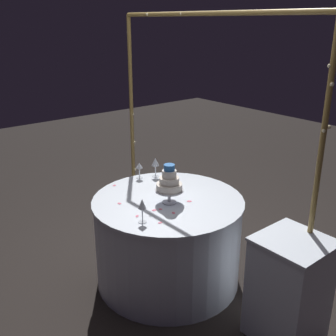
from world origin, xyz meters
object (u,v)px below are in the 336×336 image
object	(u,v)px
wine_glass_0	(155,163)
tiered_cake	(169,183)
wine_glass_1	(142,205)
side_table	(289,289)
main_table	(168,240)
wine_glass_2	(139,166)
decorative_arch	(205,109)

from	to	relation	value
wine_glass_0	tiered_cake	bearing A→B (deg)	-26.94
wine_glass_1	side_table	bearing A→B (deg)	35.19
main_table	tiered_cake	xyz separation A→B (m)	(0.05, -0.03, 0.53)
main_table	wine_glass_2	world-z (taller)	wine_glass_2
decorative_arch	side_table	distance (m)	1.45
side_table	wine_glass_2	distance (m)	1.60
main_table	wine_glass_0	xyz separation A→B (m)	(-0.45, 0.22, 0.50)
decorative_arch	side_table	size ratio (longest dim) A/B	2.83
main_table	tiered_cake	distance (m)	0.53
tiered_cake	wine_glass_0	xyz separation A→B (m)	(-0.50, 0.26, -0.03)
wine_glass_2	wine_glass_1	bearing A→B (deg)	-34.16
wine_glass_2	decorative_arch	bearing A→B (deg)	28.88
decorative_arch	main_table	world-z (taller)	decorative_arch
main_table	wine_glass_0	distance (m)	0.71
main_table	wine_glass_1	xyz separation A→B (m)	(0.18, -0.38, 0.50)
main_table	tiered_cake	size ratio (longest dim) A/B	3.84
decorative_arch	main_table	xyz separation A→B (m)	(-0.00, -0.37, -1.03)
side_table	tiered_cake	distance (m)	1.12
main_table	wine_glass_0	world-z (taller)	wine_glass_0
decorative_arch	main_table	size ratio (longest dim) A/B	1.77
wine_glass_0	decorative_arch	bearing A→B (deg)	18.02
decorative_arch	wine_glass_0	distance (m)	0.71
tiered_cake	wine_glass_1	distance (m)	0.37
wine_glass_1	wine_glass_2	distance (m)	0.84
wine_glass_0	wine_glass_1	world-z (taller)	wine_glass_0
tiered_cake	wine_glass_0	world-z (taller)	tiered_cake
wine_glass_0	wine_glass_2	xyz separation A→B (m)	(-0.06, -0.13, -0.02)
side_table	wine_glass_0	world-z (taller)	wine_glass_0
side_table	wine_glass_0	xyz separation A→B (m)	(-1.47, 0.02, 0.49)
side_table	wine_glass_0	distance (m)	1.55
decorative_arch	wine_glass_1	world-z (taller)	decorative_arch
wine_glass_0	side_table	bearing A→B (deg)	-0.72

